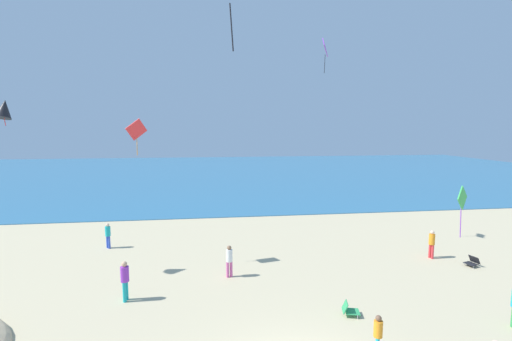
{
  "coord_description": "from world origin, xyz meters",
  "views": [
    {
      "loc": [
        -2.36,
        -8.86,
        7.1
      ],
      "look_at": [
        0.0,
        8.8,
        4.98
      ],
      "focal_mm": 24.97,
      "sensor_mm": 36.0,
      "label": 1
    }
  ],
  "objects_px": {
    "kite_black": "(4,109)",
    "kite_red": "(136,130)",
    "person_6": "(432,242)",
    "person_3": "(229,259)",
    "beach_chair_far_left": "(472,262)",
    "kite_purple": "(325,48)",
    "person_0": "(378,333)",
    "beach_chair_near_camera": "(349,310)",
    "kite_green": "(462,199)",
    "person_2": "(108,234)",
    "person_5": "(125,278)"
  },
  "relations": [
    {
      "from": "beach_chair_near_camera",
      "to": "person_5",
      "type": "distance_m",
      "value": 9.05
    },
    {
      "from": "beach_chair_near_camera",
      "to": "kite_purple",
      "type": "distance_m",
      "value": 14.34
    },
    {
      "from": "person_0",
      "to": "person_6",
      "type": "bearing_deg",
      "value": 77.67
    },
    {
      "from": "beach_chair_near_camera",
      "to": "person_6",
      "type": "bearing_deg",
      "value": 50.53
    },
    {
      "from": "beach_chair_near_camera",
      "to": "person_5",
      "type": "relative_size",
      "value": 0.43
    },
    {
      "from": "person_2",
      "to": "kite_black",
      "type": "bearing_deg",
      "value": -177.33
    },
    {
      "from": "person_3",
      "to": "beach_chair_near_camera",
      "type": "bearing_deg",
      "value": 33.77
    },
    {
      "from": "person_0",
      "to": "person_6",
      "type": "xyz_separation_m",
      "value": [
        6.93,
        7.68,
        0.1
      ]
    },
    {
      "from": "person_0",
      "to": "person_3",
      "type": "bearing_deg",
      "value": 152.0
    },
    {
      "from": "beach_chair_near_camera",
      "to": "person_6",
      "type": "relative_size",
      "value": 0.47
    },
    {
      "from": "beach_chair_near_camera",
      "to": "person_2",
      "type": "height_order",
      "value": "person_2"
    },
    {
      "from": "beach_chair_far_left",
      "to": "beach_chair_near_camera",
      "type": "height_order",
      "value": "beach_chair_near_camera"
    },
    {
      "from": "kite_green",
      "to": "kite_purple",
      "type": "bearing_deg",
      "value": 103.4
    },
    {
      "from": "beach_chair_far_left",
      "to": "kite_purple",
      "type": "xyz_separation_m",
      "value": [
        -6.64,
        4.58,
        11.5
      ]
    },
    {
      "from": "beach_chair_far_left",
      "to": "beach_chair_near_camera",
      "type": "relative_size",
      "value": 0.97
    },
    {
      "from": "beach_chair_near_camera",
      "to": "person_0",
      "type": "xyz_separation_m",
      "value": [
        -0.12,
        -2.51,
        0.56
      ]
    },
    {
      "from": "kite_green",
      "to": "beach_chair_far_left",
      "type": "bearing_deg",
      "value": 46.0
    },
    {
      "from": "person_2",
      "to": "kite_black",
      "type": "relative_size",
      "value": 1.22
    },
    {
      "from": "person_3",
      "to": "kite_red",
      "type": "xyz_separation_m",
      "value": [
        -4.4,
        1.81,
        6.11
      ]
    },
    {
      "from": "beach_chair_near_camera",
      "to": "person_2",
      "type": "distance_m",
      "value": 14.54
    },
    {
      "from": "person_3",
      "to": "person_6",
      "type": "bearing_deg",
      "value": 82.86
    },
    {
      "from": "person_0",
      "to": "person_3",
      "type": "distance_m",
      "value": 7.87
    },
    {
      "from": "person_3",
      "to": "kite_green",
      "type": "bearing_deg",
      "value": 46.29
    },
    {
      "from": "person_5",
      "to": "person_6",
      "type": "bearing_deg",
      "value": -159.11
    },
    {
      "from": "kite_purple",
      "to": "kite_black",
      "type": "relative_size",
      "value": 1.62
    },
    {
      "from": "person_5",
      "to": "kite_red",
      "type": "height_order",
      "value": "kite_red"
    },
    {
      "from": "person_2",
      "to": "kite_purple",
      "type": "relative_size",
      "value": 0.75
    },
    {
      "from": "kite_green",
      "to": "person_3",
      "type": "bearing_deg",
      "value": 148.68
    },
    {
      "from": "beach_chair_near_camera",
      "to": "kite_green",
      "type": "relative_size",
      "value": 0.39
    },
    {
      "from": "person_6",
      "to": "kite_black",
      "type": "relative_size",
      "value": 1.26
    },
    {
      "from": "person_6",
      "to": "person_2",
      "type": "bearing_deg",
      "value": -25.71
    },
    {
      "from": "beach_chair_far_left",
      "to": "person_5",
      "type": "bearing_deg",
      "value": -9.46
    },
    {
      "from": "beach_chair_far_left",
      "to": "kite_black",
      "type": "height_order",
      "value": "kite_black"
    },
    {
      "from": "person_6",
      "to": "person_0",
      "type": "bearing_deg",
      "value": 34.92
    },
    {
      "from": "beach_chair_near_camera",
      "to": "kite_green",
      "type": "xyz_separation_m",
      "value": [
        3.78,
        -0.78,
        4.33
      ]
    },
    {
      "from": "beach_chair_near_camera",
      "to": "kite_green",
      "type": "distance_m",
      "value": 5.8
    },
    {
      "from": "person_5",
      "to": "kite_purple",
      "type": "distance_m",
      "value": 16.09
    },
    {
      "from": "kite_red",
      "to": "kite_green",
      "type": "bearing_deg",
      "value": -28.35
    },
    {
      "from": "person_6",
      "to": "person_3",
      "type": "bearing_deg",
      "value": -7.77
    },
    {
      "from": "person_0",
      "to": "person_6",
      "type": "distance_m",
      "value": 10.35
    },
    {
      "from": "person_6",
      "to": "kite_purple",
      "type": "height_order",
      "value": "kite_purple"
    },
    {
      "from": "beach_chair_near_camera",
      "to": "person_3",
      "type": "height_order",
      "value": "person_3"
    },
    {
      "from": "person_0",
      "to": "kite_green",
      "type": "bearing_deg",
      "value": 53.64
    },
    {
      "from": "person_3",
      "to": "person_5",
      "type": "relative_size",
      "value": 0.92
    },
    {
      "from": "kite_purple",
      "to": "kite_red",
      "type": "bearing_deg",
      "value": -166.66
    },
    {
      "from": "person_5",
      "to": "kite_green",
      "type": "distance_m",
      "value": 13.36
    },
    {
      "from": "kite_black",
      "to": "kite_red",
      "type": "xyz_separation_m",
      "value": [
        5.54,
        0.77,
        -0.95
      ]
    },
    {
      "from": "kite_black",
      "to": "beach_chair_near_camera",
      "type": "bearing_deg",
      "value": -20.02
    },
    {
      "from": "beach_chair_near_camera",
      "to": "kite_purple",
      "type": "height_order",
      "value": "kite_purple"
    },
    {
      "from": "kite_black",
      "to": "kite_red",
      "type": "relative_size",
      "value": 0.69
    }
  ]
}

